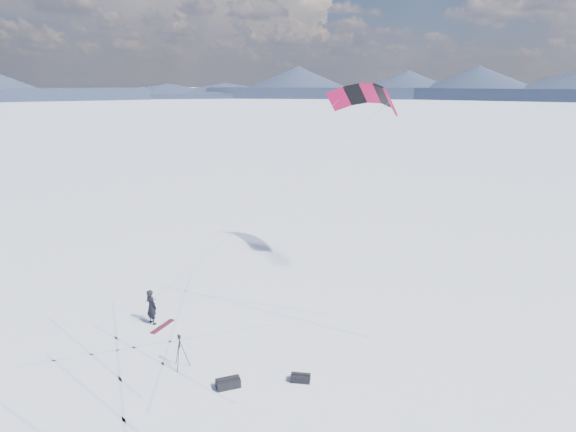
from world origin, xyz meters
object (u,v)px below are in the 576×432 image
gear_bag_b (300,378)px  tripod (180,347)px  gear_bag_a (228,383)px  snowkiter (153,323)px  snowboard (163,326)px

gear_bag_b → tripod: bearing=177.4°
tripod → gear_bag_a: bearing=-50.4°
snowkiter → gear_bag_b: bearing=-174.4°
snowkiter → snowboard: 0.65m
gear_bag_a → snowkiter: bearing=110.7°
gear_bag_a → gear_bag_b: gear_bag_a is taller
snowboard → gear_bag_a: 5.92m
snowboard → gear_bag_a: bearing=-116.8°
snowboard → gear_bag_a: gear_bag_a is taller
snowkiter → gear_bag_b: size_ratio=2.10×
tripod → gear_bag_a: 2.56m
snowkiter → snowboard: size_ratio=1.16×
tripod → gear_bag_a: tripod is taller
snowboard → tripod: bearing=-129.5°
tripod → gear_bag_a: (1.28, -2.08, -0.75)m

